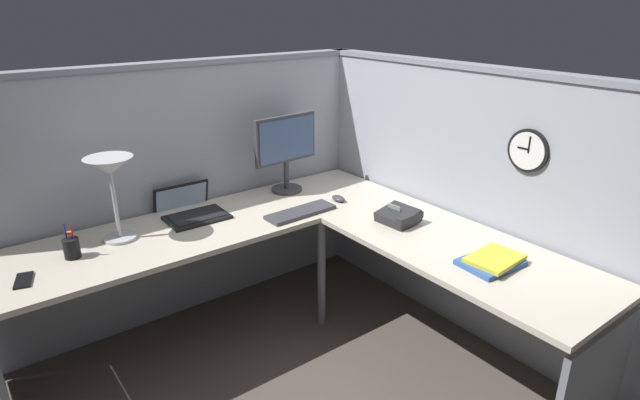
{
  "coord_description": "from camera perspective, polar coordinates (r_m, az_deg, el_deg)",
  "views": [
    {
      "loc": [
        -1.51,
        -2.02,
        1.89
      ],
      "look_at": [
        0.08,
        0.07,
        0.88
      ],
      "focal_mm": 28.81,
      "sensor_mm": 36.0,
      "label": 1
    }
  ],
  "objects": [
    {
      "name": "monitor",
      "position": [
        3.3,
        -3.81,
        5.83
      ],
      "size": [
        0.46,
        0.2,
        0.5
      ],
      "color": "#38383D",
      "rests_on": "desk"
    },
    {
      "name": "wall_clock",
      "position": [
        2.77,
        22.16,
        5.11
      ],
      "size": [
        0.04,
        0.22,
        0.22
      ],
      "color": "black"
    },
    {
      "name": "book_stack",
      "position": [
        2.57,
        18.59,
        -6.44
      ],
      "size": [
        0.3,
        0.23,
        0.04
      ],
      "color": "#335999",
      "rests_on": "desk"
    },
    {
      "name": "desk_lamp_dome",
      "position": [
        2.77,
        -22.28,
        2.79
      ],
      "size": [
        0.24,
        0.24,
        0.44
      ],
      "color": "#B7BABF",
      "rests_on": "desk"
    },
    {
      "name": "laptop",
      "position": [
        3.1,
        -14.23,
        -1.04
      ],
      "size": [
        0.35,
        0.39,
        0.22
      ],
      "color": "black",
      "rests_on": "desk"
    },
    {
      "name": "cubicle_wall_right",
      "position": [
        3.15,
        15.3,
        -0.03
      ],
      "size": [
        0.12,
        2.37,
        1.58
      ],
      "color": "#999EA8",
      "rests_on": "ground"
    },
    {
      "name": "pen_cup",
      "position": [
        2.76,
        -25.88,
        -4.79
      ],
      "size": [
        0.08,
        0.08,
        0.18
      ],
      "color": "black",
      "rests_on": "desk"
    },
    {
      "name": "office_phone",
      "position": [
        2.91,
        8.77,
        -1.84
      ],
      "size": [
        0.2,
        0.22,
        0.11
      ],
      "color": "#232326",
      "rests_on": "desk"
    },
    {
      "name": "desk",
      "position": [
        2.71,
        -2.31,
        -6.61
      ],
      "size": [
        2.35,
        2.15,
        0.73
      ],
      "color": "beige",
      "rests_on": "ground"
    },
    {
      "name": "ground_plane",
      "position": [
        3.15,
        -0.4,
        -15.74
      ],
      "size": [
        6.8,
        6.8,
        0.0
      ],
      "primitive_type": "plane",
      "color": "#4C443D"
    },
    {
      "name": "cell_phone",
      "position": [
        2.66,
        -30.06,
        -7.72
      ],
      "size": [
        0.1,
        0.16,
        0.01
      ],
      "primitive_type": "cube",
      "rotation": [
        0.0,
        0.0,
        -0.27
      ],
      "color": "black",
      "rests_on": "desk"
    },
    {
      "name": "computer_mouse",
      "position": [
        3.2,
        2.06,
        0.17
      ],
      "size": [
        0.06,
        0.1,
        0.03
      ],
      "primitive_type": "ellipsoid",
      "color": "#38383D",
      "rests_on": "desk"
    },
    {
      "name": "keyboard",
      "position": [
        3.01,
        -2.17,
        -1.36
      ],
      "size": [
        0.43,
        0.15,
        0.02
      ],
      "primitive_type": "cube",
      "rotation": [
        0.0,
        0.0,
        0.03
      ],
      "color": "#38383D",
      "rests_on": "desk"
    },
    {
      "name": "cubicle_wall_back",
      "position": [
        3.3,
        -14.74,
        0.96
      ],
      "size": [
        2.57,
        0.12,
        1.58
      ],
      "color": "#999EA8",
      "rests_on": "ground"
    }
  ]
}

